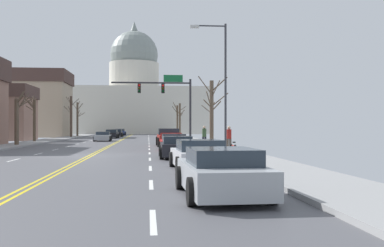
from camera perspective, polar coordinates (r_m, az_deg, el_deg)
ground at (r=27.45m, az=-12.75°, el=-3.96°), size 20.00×180.00×0.20m
signal_gantry at (r=44.57m, az=-3.06°, el=3.71°), size 7.91×0.41×6.72m
street_lamp_right at (r=28.02m, az=3.69°, el=6.04°), size 2.29×0.24×7.99m
capitol_building at (r=110.27m, az=-7.38°, el=2.90°), size 35.12×23.13×27.40m
pickup_truck_near_00 at (r=39.62m, az=-2.95°, el=-1.86°), size 2.28×5.39×1.55m
sedan_near_01 at (r=32.07m, az=-2.36°, el=-2.47°), size 2.06×4.28×1.20m
sedan_near_02 at (r=24.91m, az=-1.93°, el=-3.05°), size 1.99×4.22×1.20m
sedan_near_03 at (r=18.00m, az=0.87°, el=-4.10°), size 2.22×4.75×1.22m
sedan_near_04 at (r=11.26m, az=3.76°, el=-6.31°), size 2.10×4.36×1.20m
sedan_oncoming_00 at (r=53.94m, az=-11.28°, el=-1.65°), size 2.04×4.32×1.11m
sedan_oncoming_01 at (r=67.23m, az=-10.18°, el=-1.34°), size 2.04×4.34×1.28m
sedan_oncoming_02 at (r=76.61m, az=-9.53°, el=-1.22°), size 2.07×4.43×1.24m
sedan_oncoming_03 at (r=86.53m, az=-9.13°, el=-1.12°), size 2.07×4.36×1.26m
flank_building_02 at (r=77.98m, az=-20.25°, el=2.38°), size 13.58×9.68×10.75m
bare_tree_00 at (r=72.32m, az=-1.89°, el=0.51°), size 1.97×2.03×5.56m
bare_tree_01 at (r=42.24m, az=-21.33°, el=0.57°), size 1.77×1.98×4.84m
bare_tree_02 at (r=32.88m, az=2.52°, el=1.46°), size 2.14×1.08×5.31m
bare_tree_03 at (r=70.52m, az=-15.14°, el=0.99°), size 2.47×2.31×6.19m
bare_tree_04 at (r=79.27m, az=-1.55°, el=0.61°), size 1.56×1.66×5.68m
bare_tree_05 at (r=50.76m, az=-19.46°, el=0.71°), size 1.27×1.81×4.93m
bare_tree_06 at (r=38.76m, az=2.55°, el=0.63°), size 2.23×2.13×4.46m
bare_tree_07 at (r=75.33m, az=-14.35°, el=0.70°), size 2.28×2.61×5.80m
pedestrian_00 at (r=36.31m, az=1.57°, el=-1.47°), size 0.35×0.34×1.64m
pedestrian_01 at (r=31.08m, az=4.73°, el=-1.67°), size 0.35×0.34×1.62m
bicycle_parked at (r=23.27m, az=5.26°, el=-3.46°), size 0.12×1.77×0.85m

